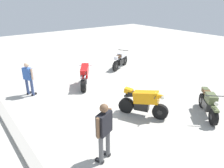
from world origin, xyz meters
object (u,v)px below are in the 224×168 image
object	(u,v)px
motorcycle_orange_sportbike	(143,102)
motorcycle_red_sportbike	(85,75)
person_in_black_shirt	(104,129)
person_in_blue_shirt	(28,77)
motorcycle_olive_vintage	(209,104)
motorcycle_silver_cruiser	(120,60)

from	to	relation	value
motorcycle_orange_sportbike	motorcycle_red_sportbike	xyz separation A→B (m)	(3.97, 0.25, 0.00)
person_in_black_shirt	person_in_blue_shirt	distance (m)	5.70
motorcycle_red_sportbike	motorcycle_olive_vintage	size ratio (longest dim) A/B	1.10
motorcycle_olive_vintage	person_in_blue_shirt	size ratio (longest dim) A/B	0.97
motorcycle_olive_vintage	person_in_black_shirt	bearing A→B (deg)	-51.83
motorcycle_orange_sportbike	motorcycle_olive_vintage	xyz separation A→B (m)	(-1.51, -2.03, -0.11)
motorcycle_red_sportbike	motorcycle_orange_sportbike	bearing A→B (deg)	-140.06
motorcycle_silver_cruiser	person_in_blue_shirt	bearing A→B (deg)	159.26
motorcycle_orange_sportbike	person_in_blue_shirt	xyz separation A→B (m)	(4.59, 2.87, 0.29)
motorcycle_orange_sportbike	motorcycle_silver_cruiser	xyz separation A→B (m)	(5.22, -3.13, -0.07)
motorcycle_red_sportbike	motorcycle_olive_vintage	distance (m)	5.93
motorcycle_silver_cruiser	person_in_black_shirt	world-z (taller)	person_in_black_shirt
motorcycle_orange_sportbike	person_in_black_shirt	distance (m)	2.88
motorcycle_red_sportbike	person_in_black_shirt	xyz separation A→B (m)	(-5.07, 2.38, 0.43)
motorcycle_orange_sportbike	person_in_blue_shirt	size ratio (longest dim) A/B	1.13
motorcycle_silver_cruiser	motorcycle_olive_vintage	xyz separation A→B (m)	(-6.73, 1.09, -0.03)
motorcycle_orange_sportbike	motorcycle_olive_vintage	size ratio (longest dim) A/B	1.17
person_in_blue_shirt	motorcycle_olive_vintage	bearing A→B (deg)	-76.91
motorcycle_red_sportbike	person_in_blue_shirt	bearing A→B (deg)	113.10
motorcycle_orange_sportbike	person_in_black_shirt	bearing A→B (deg)	-96.94
motorcycle_orange_sportbike	motorcycle_red_sportbike	distance (m)	3.98
motorcycle_red_sportbike	motorcycle_olive_vintage	world-z (taller)	motorcycle_red_sportbike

